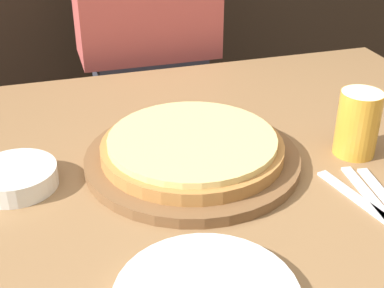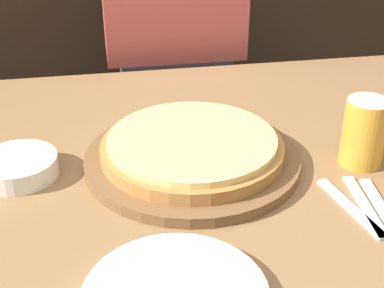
% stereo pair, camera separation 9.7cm
% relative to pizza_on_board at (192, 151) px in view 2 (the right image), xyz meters
% --- Properties ---
extents(pizza_on_board, '(0.39, 0.39, 0.06)m').
position_rel_pizza_on_board_xyz_m(pizza_on_board, '(0.00, 0.00, 0.00)').
color(pizza_on_board, brown).
rests_on(pizza_on_board, dining_table).
extents(beer_glass, '(0.08, 0.08, 0.13)m').
position_rel_pizza_on_board_xyz_m(beer_glass, '(0.31, -0.05, 0.04)').
color(beer_glass, gold).
rests_on(beer_glass, dining_table).
extents(side_bowl, '(0.14, 0.14, 0.04)m').
position_rel_pizza_on_board_xyz_m(side_bowl, '(-0.31, 0.01, -0.01)').
color(side_bowl, silver).
rests_on(side_bowl, dining_table).
extents(fork, '(0.05, 0.17, 0.00)m').
position_rel_pizza_on_board_xyz_m(fork, '(0.23, -0.19, -0.02)').
color(fork, silver).
rests_on(fork, dining_table).
extents(dinner_knife, '(0.04, 0.17, 0.00)m').
position_rel_pizza_on_board_xyz_m(dinner_knife, '(0.25, -0.19, -0.02)').
color(dinner_knife, silver).
rests_on(dinner_knife, dining_table).
extents(spoon, '(0.04, 0.15, 0.00)m').
position_rel_pizza_on_board_xyz_m(spoon, '(0.28, -0.19, -0.02)').
color(spoon, silver).
rests_on(spoon, dining_table).
extents(diner_person, '(0.39, 0.20, 1.33)m').
position_rel_pizza_on_board_xyz_m(diner_person, '(0.06, 0.67, -0.10)').
color(diner_person, '#33333D').
rests_on(diner_person, ground_plane).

